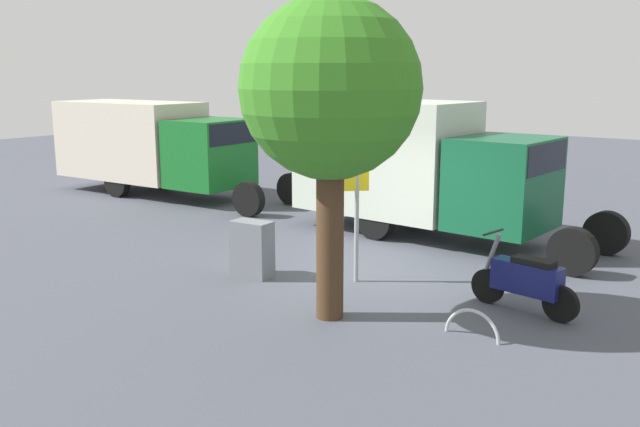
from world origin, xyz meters
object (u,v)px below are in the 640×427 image
box_truck_near (419,164)px  stop_sign (357,175)px  motorcycle (526,280)px  bike_rack_hoop (472,338)px  utility_cabinet (252,249)px  box_truck_far (153,143)px  street_tree (330,92)px

box_truck_near → stop_sign: box_truck_near is taller
motorcycle → bike_rack_hoop: bearing=90.6°
box_truck_near → utility_cabinet: box_truck_near is taller
motorcycle → stop_sign: (3.00, 0.25, 1.40)m
box_truck_far → stop_sign: stop_sign is taller
utility_cabinet → box_truck_far: bearing=-29.1°
motorcycle → street_tree: size_ratio=0.38×
stop_sign → box_truck_far: bearing=-20.5°
street_tree → box_truck_near: bearing=-74.1°
box_truck_near → box_truck_far: bearing=-176.7°
motorcycle → utility_cabinet: 4.82m
motorcycle → bike_rack_hoop: (0.20, 1.45, -0.52)m
box_truck_near → bike_rack_hoop: 6.44m
box_truck_far → street_tree: size_ratio=1.74×
street_tree → utility_cabinet: street_tree is taller
box_truck_near → utility_cabinet: size_ratio=7.06×
motorcycle → street_tree: bearing=49.3°
utility_cabinet → bike_rack_hoop: size_ratio=1.21×
stop_sign → street_tree: street_tree is taller
street_tree → bike_rack_hoop: (-2.10, -0.53, -3.39)m
box_truck_near → motorcycle: bearing=-40.2°
box_truck_far → bike_rack_hoop: size_ratio=9.73×
box_truck_far → bike_rack_hoop: (-12.67, 4.88, -1.56)m
box_truck_far → bike_rack_hoop: box_truck_far is taller
box_truck_near → bike_rack_hoop: size_ratio=8.56×
box_truck_near → motorcycle: box_truck_near is taller
utility_cabinet → box_truck_near: bearing=-99.7°
box_truck_near → bike_rack_hoop: box_truck_near is taller
box_truck_near → motorcycle: (-3.88, 3.57, -1.12)m
box_truck_far → utility_cabinet: box_truck_far is taller
box_truck_near → utility_cabinet: (0.80, 4.69, -1.13)m
motorcycle → stop_sign: bearing=13.1°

